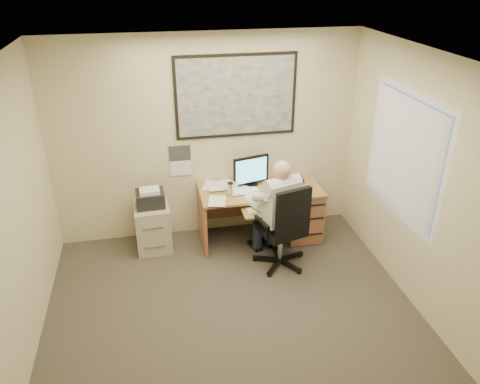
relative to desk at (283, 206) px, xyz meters
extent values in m
cube|color=#3D372F|center=(-0.97, -1.90, -0.44)|extent=(4.00, 4.50, 0.00)
cube|color=white|center=(-0.97, -1.90, 2.26)|extent=(4.00, 4.50, 0.00)
cube|color=beige|center=(-0.97, 0.35, 0.91)|extent=(4.00, 0.00, 2.70)
cube|color=beige|center=(1.03, -1.90, 0.91)|extent=(0.00, 4.50, 2.70)
cube|color=#A27945|center=(-0.33, -0.02, 0.29)|extent=(1.60, 0.75, 0.03)
cube|color=#A46643|center=(0.25, -0.02, -0.08)|extent=(0.45, 0.70, 0.70)
cube|color=#A46643|center=(-1.11, -0.02, -0.08)|extent=(0.04, 0.70, 0.70)
cube|color=#A46643|center=(-0.33, 0.32, 0.01)|extent=(1.55, 0.03, 0.55)
cylinder|color=black|center=(-0.42, 0.13, 0.32)|extent=(0.20, 0.20, 0.02)
cube|color=black|center=(-0.42, 0.11, 0.53)|extent=(0.49, 0.16, 0.38)
cube|color=#55C5E6|center=(-0.42, 0.08, 0.53)|extent=(0.43, 0.11, 0.32)
cube|color=#A27945|center=(-0.38, -0.47, 0.22)|extent=(0.55, 0.30, 0.02)
cube|color=beige|center=(-0.38, -0.47, 0.24)|extent=(0.43, 0.14, 0.02)
cube|color=black|center=(0.20, 0.10, 0.33)|extent=(0.20, 0.18, 0.05)
cylinder|color=silver|center=(-0.75, -0.15, 0.39)|extent=(0.08, 0.08, 0.17)
cylinder|color=white|center=(-0.65, 0.06, 0.36)|extent=(0.08, 0.08, 0.10)
cube|color=white|center=(-0.78, -0.02, 0.32)|extent=(0.60, 0.56, 0.02)
cube|color=#1E4C93|center=(-0.58, 0.33, 1.46)|extent=(1.56, 0.03, 1.06)
cube|color=white|center=(-1.33, 0.34, 0.64)|extent=(0.28, 0.01, 0.42)
cube|color=#B3AB90|center=(-1.76, 0.04, -0.13)|extent=(0.46, 0.55, 0.62)
cube|color=black|center=(-1.76, 0.04, 0.27)|extent=(0.37, 0.32, 0.19)
cube|color=white|center=(-1.76, 0.02, 0.39)|extent=(0.26, 0.20, 0.05)
cylinder|color=silver|center=(-0.22, -0.66, -0.18)|extent=(0.06, 0.06, 0.42)
cube|color=black|center=(-0.22, -0.66, 0.05)|extent=(0.60, 0.60, 0.07)
cube|color=black|center=(-0.28, -0.90, 0.40)|extent=(0.45, 0.18, 0.58)
camera|label=1|loc=(-1.68, -5.37, 3.02)|focal=35.00mm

